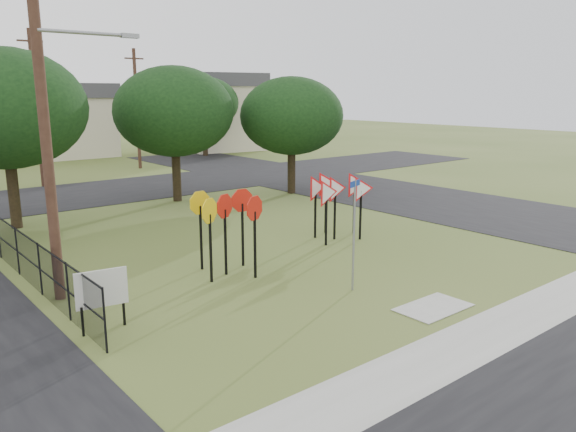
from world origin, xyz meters
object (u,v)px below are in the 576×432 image
at_px(yield_sign_cluster, 337,191).
at_px(info_board, 102,291).
at_px(street_name_sign, 354,229).
at_px(stop_sign_cluster, 226,214).

xyz_separation_m(yield_sign_cluster, info_board, (-10.25, -2.71, -0.84)).
relative_size(street_name_sign, info_board, 2.11).
bearing_deg(info_board, stop_sign_cluster, 20.36).
relative_size(stop_sign_cluster, info_board, 1.70).
distance_m(stop_sign_cluster, yield_sign_cluster, 5.74).
relative_size(stop_sign_cluster, yield_sign_cluster, 0.80).
distance_m(yield_sign_cluster, info_board, 10.64).
bearing_deg(street_name_sign, yield_sign_cluster, 50.40).
xyz_separation_m(street_name_sign, stop_sign_cluster, (-1.92, 3.50, 0.08)).
xyz_separation_m(street_name_sign, yield_sign_cluster, (3.72, 4.50, 0.04)).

